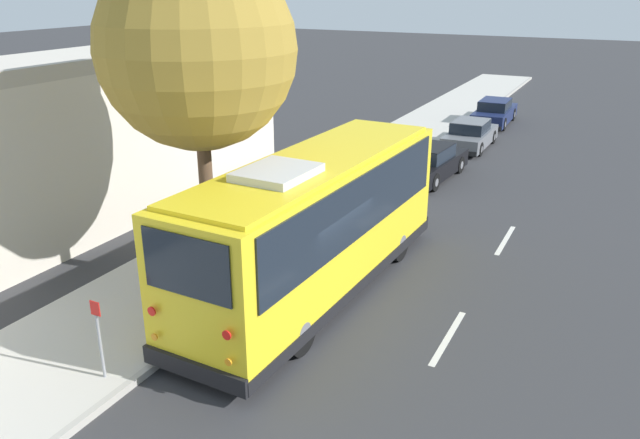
% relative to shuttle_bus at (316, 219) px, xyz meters
% --- Properties ---
extents(ground_plane, '(160.00, 160.00, 0.00)m').
position_rel_shuttle_bus_xyz_m(ground_plane, '(-0.85, -0.30, -1.90)').
color(ground_plane, '#333335').
extents(sidewalk_slab, '(80.00, 3.69, 0.15)m').
position_rel_shuttle_bus_xyz_m(sidewalk_slab, '(-0.85, 3.23, -1.82)').
color(sidewalk_slab, beige).
rests_on(sidewalk_slab, ground).
extents(curb_strip, '(80.00, 0.14, 0.15)m').
position_rel_shuttle_bus_xyz_m(curb_strip, '(-0.85, 1.32, -1.82)').
color(curb_strip, '#AAA69D').
rests_on(curb_strip, ground).
extents(shuttle_bus, '(9.36, 2.73, 3.54)m').
position_rel_shuttle_bus_xyz_m(shuttle_bus, '(0.00, 0.00, 0.00)').
color(shuttle_bus, yellow).
rests_on(shuttle_bus, ground).
extents(parked_sedan_black, '(4.48, 1.95, 1.32)m').
position_rel_shuttle_bus_xyz_m(parked_sedan_black, '(10.23, 0.40, -1.29)').
color(parked_sedan_black, black).
rests_on(parked_sedan_black, ground).
extents(parked_sedan_gray, '(4.18, 1.73, 1.27)m').
position_rel_shuttle_bus_xyz_m(parked_sedan_gray, '(15.70, 0.21, -1.31)').
color(parked_sedan_gray, slate).
rests_on(parked_sedan_gray, ground).
extents(parked_sedan_navy, '(4.57, 1.77, 1.32)m').
position_rel_shuttle_bus_xyz_m(parked_sedan_navy, '(21.26, 0.32, -1.29)').
color(parked_sedan_navy, '#19234C').
rests_on(parked_sedan_navy, ground).
extents(street_tree, '(4.42, 4.42, 8.43)m').
position_rel_shuttle_bus_xyz_m(street_tree, '(-0.70, 2.50, 4.10)').
color(street_tree, brown).
rests_on(street_tree, sidewalk_slab).
extents(sign_post_near, '(0.06, 0.22, 1.60)m').
position_rel_shuttle_bus_xyz_m(sign_post_near, '(-5.14, 1.83, -0.93)').
color(sign_post_near, gray).
rests_on(sign_post_near, sidewalk_slab).
extents(sign_post_far, '(0.06, 0.22, 1.60)m').
position_rel_shuttle_bus_xyz_m(sign_post_far, '(-3.00, 1.83, -0.92)').
color(sign_post_far, gray).
rests_on(sign_post_far, sidewalk_slab).
extents(fire_hydrant, '(0.22, 0.22, 0.81)m').
position_rel_shuttle_bus_xyz_m(fire_hydrant, '(5.73, 1.84, -1.35)').
color(fire_hydrant, red).
rests_on(fire_hydrant, sidewalk_slab).
extents(lane_stripe_mid, '(2.40, 0.14, 0.01)m').
position_rel_shuttle_bus_xyz_m(lane_stripe_mid, '(-0.63, -3.49, -1.90)').
color(lane_stripe_mid, silver).
rests_on(lane_stripe_mid, ground).
extents(lane_stripe_ahead, '(2.40, 0.14, 0.01)m').
position_rel_shuttle_bus_xyz_m(lane_stripe_ahead, '(5.37, -3.49, -1.90)').
color(lane_stripe_ahead, silver).
rests_on(lane_stripe_ahead, ground).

